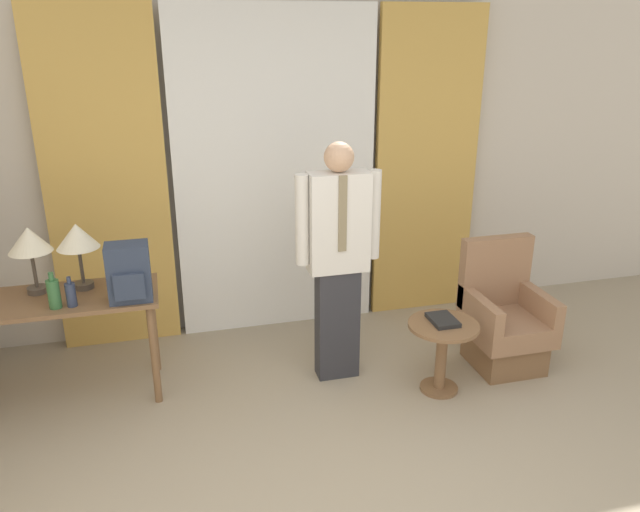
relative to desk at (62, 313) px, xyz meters
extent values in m
cube|color=beige|center=(1.60, 0.89, 0.71)|extent=(10.00, 0.06, 2.70)
cube|color=white|center=(1.60, 0.76, 0.65)|extent=(1.60, 0.06, 2.58)
cube|color=gold|center=(0.32, 0.76, 0.65)|extent=(0.89, 0.06, 2.58)
cube|color=gold|center=(2.89, 0.76, 0.65)|extent=(0.89, 0.06, 2.58)
cube|color=brown|center=(0.00, 0.00, 0.10)|extent=(1.25, 0.55, 0.03)
cylinder|color=brown|center=(0.56, -0.22, -0.28)|extent=(0.05, 0.05, 0.72)
cylinder|color=brown|center=(0.56, 0.22, -0.28)|extent=(0.05, 0.05, 0.72)
cylinder|color=#4C4238|center=(-0.15, 0.12, 0.13)|extent=(0.13, 0.13, 0.04)
cylinder|color=#4C4238|center=(-0.15, 0.12, 0.28)|extent=(0.02, 0.02, 0.25)
cone|color=beige|center=(-0.15, 0.12, 0.48)|extent=(0.28, 0.28, 0.17)
cylinder|color=#4C4238|center=(0.15, 0.12, 0.13)|extent=(0.13, 0.13, 0.04)
cylinder|color=#4C4238|center=(0.15, 0.12, 0.28)|extent=(0.02, 0.02, 0.25)
cone|color=beige|center=(0.15, 0.12, 0.48)|extent=(0.28, 0.28, 0.17)
cylinder|color=#336638|center=(0.00, -0.16, 0.20)|extent=(0.08, 0.08, 0.19)
cylinder|color=#336638|center=(0.00, -0.16, 0.32)|extent=(0.03, 0.03, 0.05)
cylinder|color=#2D3851|center=(0.10, -0.16, 0.19)|extent=(0.06, 0.06, 0.15)
cylinder|color=#2D3851|center=(0.10, -0.16, 0.29)|extent=(0.03, 0.03, 0.04)
cube|color=#2D384C|center=(0.46, -0.16, 0.30)|extent=(0.27, 0.18, 0.38)
cube|color=#2D384C|center=(0.46, -0.26, 0.24)|extent=(0.19, 0.03, 0.17)
cube|color=#2D2D33|center=(1.84, -0.18, -0.22)|extent=(0.30, 0.16, 0.83)
cube|color=silver|center=(1.84, -0.18, 0.53)|extent=(0.41, 0.19, 0.69)
cube|color=#847556|center=(1.84, -0.28, 0.62)|extent=(0.06, 0.01, 0.52)
cylinder|color=silver|center=(1.59, -0.18, 0.57)|extent=(0.09, 0.09, 0.62)
cylinder|color=silver|center=(2.09, -0.18, 0.57)|extent=(0.09, 0.09, 0.62)
sphere|color=tan|center=(1.84, -0.18, 0.98)|extent=(0.20, 0.20, 0.20)
cube|color=brown|center=(3.09, -0.39, -0.52)|extent=(0.47, 0.47, 0.24)
cube|color=#936B4C|center=(3.09, -0.39, -0.32)|extent=(0.55, 0.56, 0.16)
cube|color=#936B4C|center=(3.09, -0.15, 0.04)|extent=(0.55, 0.10, 0.54)
cube|color=#936B4C|center=(2.86, -0.39, -0.15)|extent=(0.08, 0.56, 0.18)
cube|color=#936B4C|center=(3.33, -0.39, -0.15)|extent=(0.08, 0.56, 0.18)
cylinder|color=brown|center=(2.48, -0.57, -0.63)|extent=(0.27, 0.27, 0.02)
cylinder|color=brown|center=(2.48, -0.57, -0.39)|extent=(0.08, 0.08, 0.49)
cylinder|color=brown|center=(2.48, -0.57, -0.13)|extent=(0.48, 0.48, 0.02)
cube|color=black|center=(2.49, -0.54, -0.11)|extent=(0.17, 0.23, 0.03)
camera|label=1|loc=(0.70, -4.03, 1.79)|focal=35.00mm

